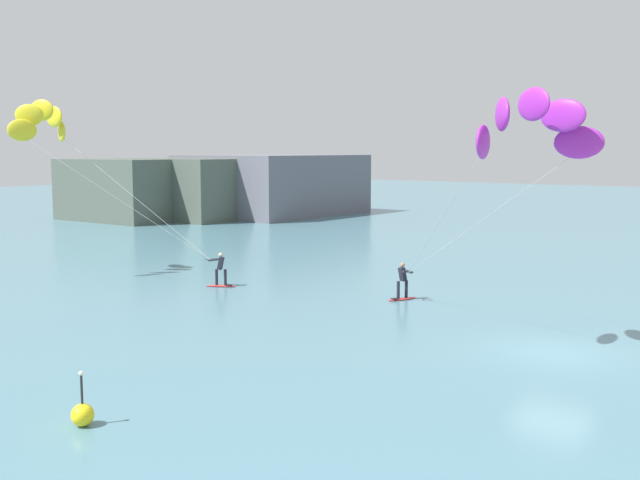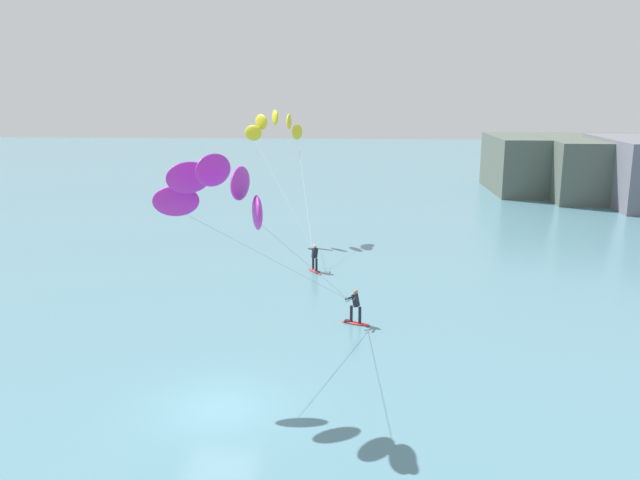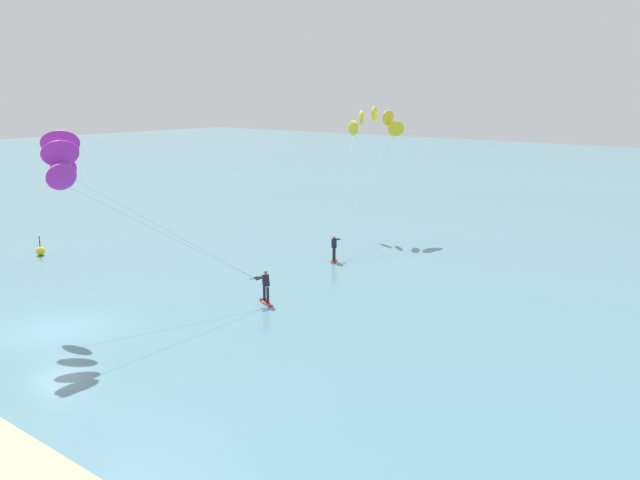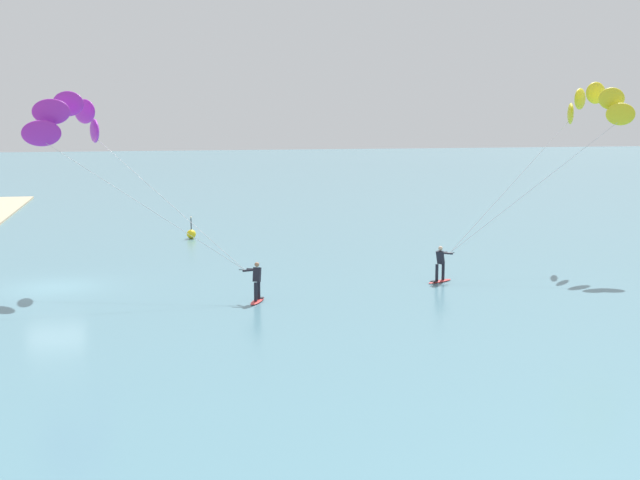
% 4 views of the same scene
% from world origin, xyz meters
% --- Properties ---
extents(ground_plane, '(240.00, 240.00, 0.00)m').
position_xyz_m(ground_plane, '(0.00, 0.00, 0.00)').
color(ground_plane, slate).
extents(kitesurfer_nearshore, '(7.94, 9.98, 8.71)m').
position_xyz_m(kitesurfer_nearshore, '(0.12, 1.27, 7.23)').
color(kitesurfer_nearshore, red).
rests_on(kitesurfer_nearshore, ground).
extents(kitesurfer_mid_water, '(6.24, 11.24, 9.26)m').
position_xyz_m(kitesurfer_mid_water, '(-1.22, 26.18, 7.79)').
color(kitesurfer_mid_water, red).
rests_on(kitesurfer_mid_water, ground).
extents(marker_buoy, '(0.56, 0.56, 1.38)m').
position_xyz_m(marker_buoy, '(-13.52, 6.72, 0.30)').
color(marker_buoy, yellow).
rests_on(marker_buoy, ground).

